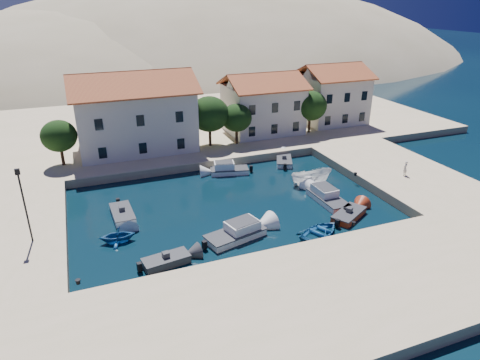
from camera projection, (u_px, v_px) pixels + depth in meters
name	position (u px, v px, depth m)	size (l,w,h in m)	color
ground	(272.00, 259.00, 33.67)	(400.00, 400.00, 0.00)	black
quay_south	(311.00, 301.00, 28.34)	(52.00, 12.00, 1.00)	#CAB68A
quay_east	(398.00, 172.00, 48.85)	(11.00, 20.00, 1.00)	#CAB68A
quay_west	(16.00, 238.00, 35.70)	(8.00, 20.00, 1.00)	#CAB68A
quay_north	(180.00, 125.00, 66.63)	(80.00, 36.00, 1.00)	#CAB68A
hills	(177.00, 122.00, 155.54)	(254.00, 176.00, 99.00)	tan
building_left	(134.00, 110.00, 53.25)	(14.70, 9.45, 9.70)	silver
building_mid	(263.00, 102.00, 60.39)	(10.50, 8.40, 8.30)	silver
building_right	(332.00, 93.00, 65.14)	(9.45, 8.40, 8.80)	silver
trees	(221.00, 116.00, 55.02)	(37.30, 5.30, 6.45)	#382314
lamppost	(23.00, 199.00, 32.80)	(0.35, 0.25, 6.22)	black
bollards	(283.00, 218.00, 37.45)	(29.36, 9.56, 0.30)	black
motorboat_grey_sw	(166.00, 261.00, 32.97)	(3.79, 2.10, 1.25)	#37383C
cabin_cruiser_south	(235.00, 233.00, 36.39)	(5.63, 3.46, 1.60)	white
rowboat_south	(320.00, 235.00, 37.11)	(3.04, 4.26, 0.88)	#1A5491
motorboat_red_se	(349.00, 215.00, 39.83)	(4.37, 3.57, 1.25)	#9C3116
cabin_cruiser_east	(328.00, 198.00, 42.78)	(2.19, 5.23, 1.60)	white
boat_east	(311.00, 184.00, 47.01)	(1.77, 4.70, 1.81)	white
motorboat_white_ne	(284.00, 161.00, 52.75)	(3.22, 4.25, 1.25)	white
rowboat_west	(118.00, 242.00, 36.06)	(2.53, 2.93, 1.55)	#1A5491
motorboat_white_west	(122.00, 214.00, 40.03)	(2.02, 4.25, 1.25)	white
cabin_cruiser_north	(229.00, 169.00, 49.74)	(4.70, 2.82, 1.60)	white
pedestrian	(405.00, 168.00, 46.46)	(0.59, 0.39, 1.63)	beige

